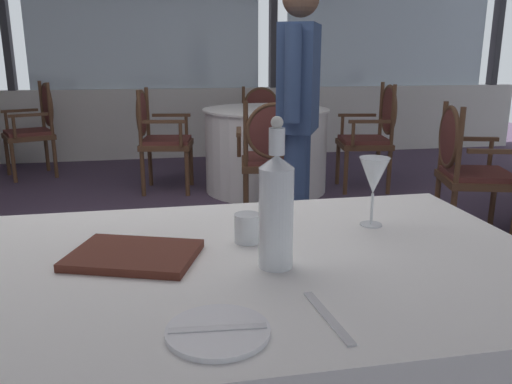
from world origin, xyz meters
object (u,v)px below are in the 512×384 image
object	(u,v)px
dining_chair_0_1	(262,121)
dining_chair_2_0	(37,122)
dining_chair_0_0	(375,129)
diner_person_0	(299,108)
dining_chair_3_0	(466,162)
dining_chair_0_3	(273,152)
side_plate	(218,331)
dining_chair_0_2	(157,132)
water_bottle	(276,208)
wine_glass	(374,177)
menu_book	(134,255)
water_tumbler	(247,228)

from	to	relation	value
dining_chair_0_1	dining_chair_2_0	world-z (taller)	dining_chair_2_0
dining_chair_2_0	dining_chair_0_0	bearing A→B (deg)	137.44
dining_chair_0_1	diner_person_0	world-z (taller)	diner_person_0
dining_chair_3_0	dining_chair_0_3	bearing A→B (deg)	171.05
side_plate	dining_chair_0_2	distance (m)	4.02
dining_chair_0_0	dining_chair_0_2	world-z (taller)	dining_chair_0_0
water_bottle	dining_chair_0_0	world-z (taller)	water_bottle
side_plate	diner_person_0	distance (m)	2.26
water_bottle	dining_chair_0_3	size ratio (longest dim) A/B	0.38
wine_glass	dining_chair_3_0	bearing A→B (deg)	50.65
dining_chair_2_0	menu_book	bearing A→B (deg)	82.38
water_bottle	dining_chair_0_2	world-z (taller)	water_bottle
water_tumbler	diner_person_0	bearing A→B (deg)	70.33
side_plate	wine_glass	xyz separation A→B (m)	(0.51, 0.52, 0.14)
side_plate	dining_chair_0_2	bearing A→B (deg)	91.39
dining_chair_0_2	dining_chair_0_3	size ratio (longest dim) A/B	1.02
wine_glass	menu_book	bearing A→B (deg)	-168.72
wine_glass	water_tumbler	bearing A→B (deg)	-169.75
menu_book	dining_chair_3_0	bearing A→B (deg)	61.47
wine_glass	dining_chair_0_2	world-z (taller)	wine_glass
menu_book	dining_chair_0_2	size ratio (longest dim) A/B	0.31
dining_chair_3_0	dining_chair_0_1	bearing A→B (deg)	125.19
water_bottle	dining_chair_2_0	world-z (taller)	water_bottle
dining_chair_0_0	dining_chair_0_2	distance (m)	2.03
side_plate	menu_book	world-z (taller)	menu_book
menu_book	dining_chair_2_0	size ratio (longest dim) A/B	0.30
menu_book	dining_chair_0_0	bearing A→B (deg)	77.53
dining_chair_2_0	water_bottle	bearing A→B (deg)	85.82
water_bottle	dining_chair_3_0	bearing A→B (deg)	48.30
menu_book	dining_chair_2_0	bearing A→B (deg)	124.09
dining_chair_0_1	dining_chair_0_2	world-z (taller)	dining_chair_0_2
water_bottle	menu_book	xyz separation A→B (m)	(-0.33, 0.11, -0.13)
dining_chair_0_1	dining_chair_3_0	xyz separation A→B (m)	(0.91, -2.55, 0.01)
dining_chair_0_3	wine_glass	bearing A→B (deg)	-176.53
dining_chair_2_0	dining_chair_0_3	bearing A→B (deg)	113.30
dining_chair_2_0	diner_person_0	bearing A→B (deg)	104.55
wine_glass	dining_chair_0_0	xyz separation A→B (m)	(1.40, 3.17, -0.34)
dining_chair_0_0	dining_chair_2_0	distance (m)	3.45
side_plate	dining_chair_2_0	size ratio (longest dim) A/B	0.19
dining_chair_0_1	diner_person_0	bearing A→B (deg)	2.21
side_plate	menu_book	distance (m)	0.42
diner_person_0	dining_chair_2_0	bearing A→B (deg)	151.39
dining_chair_3_0	dining_chair_0_2	bearing A→B (deg)	155.88
dining_chair_3_0	diner_person_0	distance (m)	1.31
dining_chair_0_0	dining_chair_0_3	xyz separation A→B (m)	(-1.17, -0.83, -0.02)
side_plate	dining_chair_0_2	world-z (taller)	dining_chair_0_2
menu_book	dining_chair_0_1	bearing A→B (deg)	94.25
menu_book	dining_chair_0_0	world-z (taller)	dining_chair_0_0
dining_chair_0_0	dining_chair_3_0	size ratio (longest dim) A/B	1.07
water_bottle	dining_chair_2_0	xyz separation A→B (m)	(-1.50, 4.62, -0.35)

